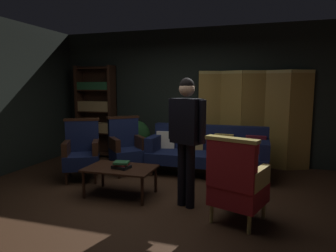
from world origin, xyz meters
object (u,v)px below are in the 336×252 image
Objects in this scene: armchair_wing_left at (126,147)px; book_red_leather at (121,165)px; armchair_wing_right at (82,151)px; armchair_gilt_accent at (237,182)px; potted_plant at (136,138)px; velvet_couch at (208,150)px; book_black_cloth at (121,167)px; bookshelf at (96,110)px; book_green_cloth at (121,163)px; coffee_table at (120,170)px; folding_screen at (253,118)px; standing_figure at (187,131)px.

armchair_wing_left is 5.31× the size of book_red_leather.
armchair_wing_right is at bearing -133.73° from armchair_wing_left.
potted_plant is (-2.24, 2.30, 0.02)m from armchair_gilt_accent.
velvet_couch is 1.78m from book_black_cloth.
potted_plant is at bearing -14.90° from bookshelf.
armchair_gilt_accent is at bearing -12.93° from book_green_cloth.
armchair_gilt_accent is 3.21m from potted_plant.
potted_plant reaches higher than book_black_cloth.
folding_screen is at bearing 50.91° from coffee_table.
book_black_cloth is 1.18× the size of book_green_cloth.
armchair_gilt_accent is 1.70m from book_green_cloth.
armchair_wing_right is (-0.56, -0.58, 0.00)m from armchair_wing_left.
velvet_couch is 2.12× the size of coffee_table.
velvet_couch is at bearing 55.92° from book_red_leather.
bookshelf is at bearing 142.27° from armchair_gilt_accent.
book_green_cloth reaches higher than coffee_table.
armchair_wing_right is (-2.67, 0.93, 0.00)m from armchair_gilt_accent.
armchair_wing_right is (-2.01, -0.93, 0.03)m from velvet_couch.
book_red_leather is (1.01, -0.55, -0.01)m from armchair_wing_right.
armchair_gilt_accent is 0.61× the size of standing_figure.
standing_figure is (1.02, -0.11, 0.65)m from coffee_table.
book_green_cloth is (0.04, -0.04, 0.13)m from coffee_table.
coffee_table is at bearing 173.59° from standing_figure.
bookshelf reaches higher than book_red_leather.
armchair_gilt_accent is at bearing -45.74° from potted_plant.
armchair_wing_right reaches higher than book_red_leather.
bookshelf reaches higher than potted_plant.
potted_plant is (1.12, -0.30, -0.55)m from bookshelf.
armchair_gilt_accent reaches higher than velvet_couch.
folding_screen reaches higher than potted_plant.
standing_figure is at bearing -40.11° from armchair_wing_left.
book_red_leather is (-1.00, -1.48, 0.02)m from velvet_couch.
standing_figure is (-0.78, -2.32, 0.04)m from folding_screen.
velvet_couch is 2.22m from armchair_wing_right.
bookshelf is at bearing 127.51° from book_red_leather.
coffee_table is 1.18m from armchair_wing_left.
potted_plant is 3.61× the size of book_black_cloth.
bookshelf is at bearing -179.48° from folding_screen.
standing_figure is at bearing -4.29° from book_black_cloth.
armchair_wing_left is 1.22m from book_red_leather.
armchair_wing_left is at bearing -40.96° from bookshelf.
folding_screen is 2.90m from book_red_leather.
book_black_cloth is (1.70, -2.22, -0.62)m from bookshelf.
armchair_gilt_accent is at bearing -19.23° from armchair_wing_right.
standing_figure is (-0.02, -1.55, 0.57)m from velvet_couch.
armchair_wing_left is 4.24× the size of book_black_cloth.
armchair_gilt_accent is at bearing -12.93° from book_black_cloth.
armchair_wing_left reaches higher than velvet_couch.
bookshelf is at bearing 112.40° from armchair_wing_right.
velvet_couch is (-0.75, -0.77, -0.53)m from folding_screen.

